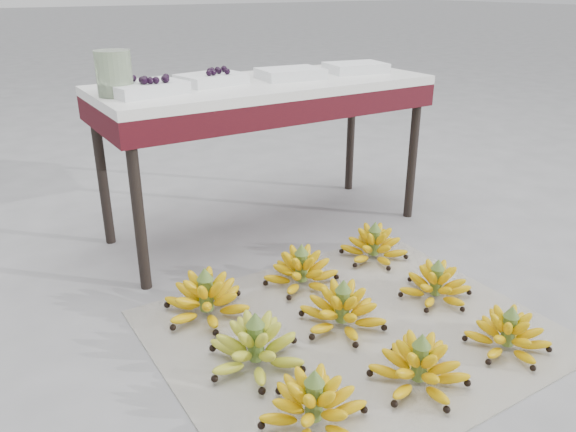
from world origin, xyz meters
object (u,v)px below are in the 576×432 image
tray_far_left (146,88)px  tray_far_right (356,68)px  bunch_front_left (314,406)px  vendor_table (265,99)px  bunch_mid_center (342,310)px  tray_left (212,78)px  tray_right (290,73)px  bunch_front_right (508,334)px  bunch_mid_left (256,347)px  bunch_front_center (419,367)px  glass_jar (114,73)px  bunch_back_right (374,246)px  bunch_back_center (301,271)px  bunch_back_left (206,299)px  newspaper_mat (351,331)px  bunch_mid_right (436,285)px

tray_far_left → tray_far_right: 1.03m
bunch_front_left → vendor_table: (0.55, 1.19, 0.55)m
bunch_mid_center → tray_left: (-0.03, 0.90, 0.65)m
bunch_mid_center → tray_far_left: 1.10m
tray_left → tray_right: tray_left is taller
bunch_front_right → tray_right: (-0.04, 1.23, 0.66)m
bunch_mid_center → tray_left: bearing=91.0°
bunch_front_right → bunch_mid_left: (-0.72, 0.35, 0.01)m
bunch_mid_center → tray_far_left: size_ratio=0.96×
bunch_front_left → tray_far_right: size_ratio=1.27×
bunch_front_center → glass_jar: glass_jar is taller
bunch_back_right → glass_jar: 1.23m
bunch_back_center → tray_left: size_ratio=1.30×
bunch_mid_left → vendor_table: 1.18m
bunch_front_center → tray_left: bearing=89.3°
bunch_back_right → tray_far_right: bearing=54.9°
bunch_back_left → tray_far_right: size_ratio=1.23×
bunch_back_right → bunch_front_center: bearing=-128.3°
newspaper_mat → tray_left: 1.18m
vendor_table → glass_jar: (-0.65, -0.02, 0.16)m
bunch_mid_left → vendor_table: vendor_table is taller
bunch_front_right → vendor_table: (-0.16, 1.24, 0.56)m
vendor_table → tray_far_right: bearing=-1.7°
bunch_mid_center → tray_far_right: (0.69, 0.85, 0.65)m
bunch_back_right → newspaper_mat: bearing=-144.9°
vendor_table → tray_far_left: (-0.54, -0.04, 0.10)m
tray_far_left → tray_left: 0.32m
vendor_table → tray_right: bearing=-5.7°
bunch_front_center → bunch_back_center: bearing=85.0°
bunch_front_left → bunch_back_right: (0.76, 0.67, -0.00)m
bunch_back_left → bunch_back_right: (0.78, 0.03, -0.01)m
bunch_back_left → vendor_table: bearing=56.8°
bunch_mid_center → glass_jar: (-0.44, 0.84, 0.71)m
newspaper_mat → tray_right: size_ratio=4.32×
bunch_mid_left → tray_far_left: (0.01, 0.85, 0.65)m
bunch_back_center → tray_far_right: bearing=16.3°
bunch_front_left → bunch_back_center: 0.74m
bunch_front_right → bunch_mid_right: size_ratio=0.96×
bunch_mid_center → bunch_back_right: (0.42, 0.34, -0.00)m
tray_right → glass_jar: (-0.77, -0.01, 0.06)m
bunch_back_left → newspaper_mat: bearing=-30.5°
tray_far_right → bunch_front_right: bearing=-104.8°
bunch_front_right → tray_far_left: bearing=117.7°
glass_jar → tray_right: bearing=0.5°
bunch_mid_right → bunch_back_right: 0.37m
bunch_front_center → bunch_mid_left: size_ratio=0.96×
tray_far_right → bunch_front_center: bearing=-119.6°
bunch_back_right → vendor_table: vendor_table is taller
bunch_front_right → tray_far_left: tray_far_left is taller
vendor_table → tray_far_left: tray_far_left is taller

